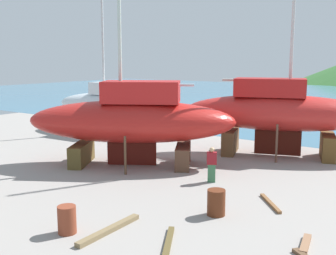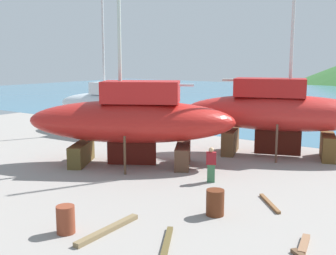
% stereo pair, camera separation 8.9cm
% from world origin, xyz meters
% --- Properties ---
extents(ground_plane, '(48.87, 48.87, 0.00)m').
position_xyz_m(ground_plane, '(0.00, -3.91, 0.00)').
color(ground_plane, gray).
extents(sailboat_far_slipway, '(11.22, 6.45, 15.27)m').
position_xyz_m(sailboat_far_slipway, '(4.39, 4.93, 2.53)').
color(sailboat_far_slipway, brown).
rests_on(sailboat_far_slipway, ground).
extents(sailboat_mid_port, '(9.62, 3.42, 14.30)m').
position_xyz_m(sailboat_mid_port, '(-8.52, 4.92, 2.13)').
color(sailboat_mid_port, brown).
rests_on(sailboat_mid_port, ground).
extents(sailboat_large_starboard, '(10.92, 8.32, 16.02)m').
position_xyz_m(sailboat_large_starboard, '(-0.96, -1.46, 2.39)').
color(sailboat_large_starboard, brown).
rests_on(sailboat_large_starboard, ground).
extents(worker, '(0.50, 0.43, 1.60)m').
position_xyz_m(worker, '(3.92, -1.79, 0.83)').
color(worker, '#396C46').
rests_on(worker, ground).
extents(barrel_tipped_center, '(0.90, 0.90, 0.93)m').
position_xyz_m(barrel_tipped_center, '(6.03, -5.21, 0.46)').
color(barrel_tipped_center, '#592814').
rests_on(barrel_tipped_center, ground).
extents(barrel_rust_far, '(0.62, 0.62, 0.90)m').
position_xyz_m(barrel_rust_far, '(2.92, -9.31, 0.45)').
color(barrel_rust_far, brown).
rests_on(barrel_rust_far, ground).
extents(timber_short_skew, '(1.44, 1.64, 0.10)m').
position_xyz_m(timber_short_skew, '(7.20, -3.06, 0.05)').
color(timber_short_skew, brown).
rests_on(timber_short_skew, ground).
extents(timber_plank_far, '(0.46, 1.32, 0.13)m').
position_xyz_m(timber_plank_far, '(9.40, -5.89, 0.06)').
color(timber_plank_far, '#8E6448').
rests_on(timber_plank_far, ground).
extents(timber_long_aft, '(0.31, 2.81, 0.15)m').
position_xyz_m(timber_long_aft, '(3.96, -8.49, 0.08)').
color(timber_long_aft, olive).
rests_on(timber_long_aft, ground).
extents(timber_short_cross, '(1.53, 2.50, 0.10)m').
position_xyz_m(timber_short_cross, '(6.15, -8.37, 0.05)').
color(timber_short_cross, brown).
rests_on(timber_short_cross, ground).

